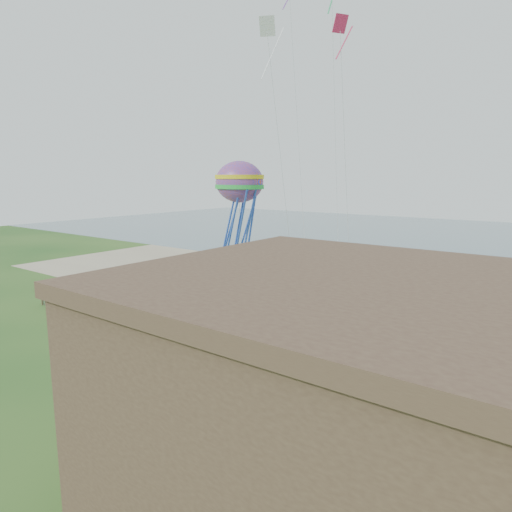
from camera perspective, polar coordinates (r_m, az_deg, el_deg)
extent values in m
plane|color=#1F4F1B|center=(21.73, -16.15, -17.36)|extent=(160.00, 160.00, 0.00)
cube|color=tan|center=(38.13, 11.33, -5.19)|extent=(72.00, 20.00, 0.02)
cube|color=slate|center=(79.51, 25.27, 1.88)|extent=(160.00, 68.00, 0.02)
cube|color=#50372A|center=(12.41, 20.34, -21.37)|extent=(15.00, 10.00, 7.00)
cube|color=brown|center=(19.11, 25.32, -21.15)|extent=(15.00, 2.00, 0.50)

